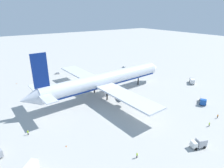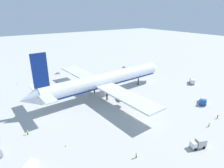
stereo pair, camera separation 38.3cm
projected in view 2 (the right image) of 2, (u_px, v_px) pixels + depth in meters
The scene contains 13 objects.
ground_plane at pixel (106, 94), 96.17m from camera, with size 600.00×600.00×0.00m, color #B2B2AD.
airliner at pixel (103, 81), 92.80m from camera, with size 78.34×71.58×24.95m.
service_truck_1 at pixel (199, 143), 58.03m from camera, with size 5.08×3.55×2.96m.
service_truck_3 at pixel (192, 81), 110.16m from camera, with size 5.83×5.42×2.85m.
service_truck_5 at pixel (203, 101), 86.11m from camera, with size 6.65×5.45×2.81m.
baggage_cart_0 at pixel (58, 73), 127.58m from camera, with size 3.25×1.98×1.44m.
baggage_cart_2 at pixel (124, 67), 142.18m from camera, with size 3.05×2.42×1.31m.
ground_worker_1 at pixel (136, 155), 54.14m from camera, with size 0.45×0.45×1.77m.
ground_worker_3 at pixel (209, 125), 68.95m from camera, with size 0.55×0.55×1.66m.
ground_worker_4 at pixel (28, 132), 64.42m from camera, with size 0.51×0.51×1.78m.
ground_worker_5 at pixel (218, 116), 74.18m from camera, with size 0.56×0.56×1.74m.
traffic_cone_0 at pixel (66, 146), 58.87m from camera, with size 0.36×0.36×0.55m, color orange.
traffic_cone_1 at pixel (17, 83), 110.53m from camera, with size 0.36×0.36×0.55m, color orange.
Camera 2 is at (-46.40, -74.79, 39.22)m, focal length 30.45 mm.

